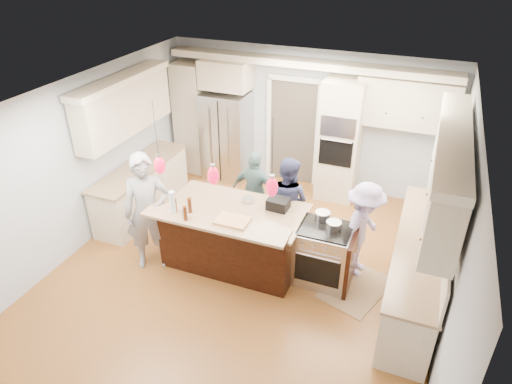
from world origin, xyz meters
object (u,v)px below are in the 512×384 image
at_px(island_range, 325,255).
at_px(person_far_left, 287,202).
at_px(refrigerator, 227,136).
at_px(person_bar_end, 148,212).
at_px(kitchen_island, 234,235).

xyz_separation_m(island_range, person_far_left, (-0.83, 0.70, 0.31)).
bearing_deg(refrigerator, person_bar_end, -87.17).
distance_m(refrigerator, kitchen_island, 2.91).
distance_m(island_range, person_bar_end, 2.67).
bearing_deg(kitchen_island, island_range, 3.06).
height_order(refrigerator, person_bar_end, person_bar_end).
bearing_deg(person_far_left, person_bar_end, 47.12).
bearing_deg(person_bar_end, kitchen_island, -6.16).
relative_size(kitchen_island, person_bar_end, 1.12).
bearing_deg(refrigerator, person_far_left, -43.60).
bearing_deg(refrigerator, kitchen_island, -63.08).
bearing_deg(island_range, person_far_left, 139.81).
bearing_deg(kitchen_island, refrigerator, 116.92).
xyz_separation_m(refrigerator, island_range, (2.71, -2.49, -0.44)).
relative_size(kitchen_island, person_far_left, 1.36).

